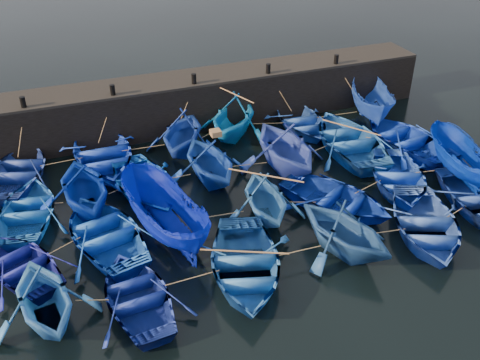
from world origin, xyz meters
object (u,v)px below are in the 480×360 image
object	(u,v)px
boat_0	(19,170)
boat_8	(145,185)
boat_13	(21,264)
wooden_crate	(216,133)
boat_20	(43,297)

from	to	relation	value
boat_0	boat_8	distance (m)	5.83
boat_13	wooden_crate	distance (m)	9.16
boat_13	wooden_crate	world-z (taller)	wooden_crate
boat_13	wooden_crate	xyz separation A→B (m)	(8.28, 3.41, 1.91)
boat_8	boat_20	bearing A→B (deg)	-135.14
boat_8	boat_20	world-z (taller)	boat_20
boat_13	boat_20	world-z (taller)	boat_20
boat_0	boat_20	size ratio (longest dim) A/B	1.29
boat_13	boat_8	bearing A→B (deg)	-172.04
boat_0	boat_8	world-z (taller)	boat_0
boat_8	boat_20	distance (m)	7.43
boat_0	boat_13	bearing A→B (deg)	106.30
boat_0	wooden_crate	bearing A→B (deg)	176.86
boat_0	wooden_crate	size ratio (longest dim) A/B	11.22
boat_13	wooden_crate	size ratio (longest dim) A/B	9.42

